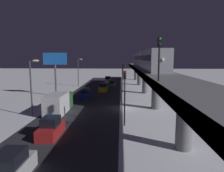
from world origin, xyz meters
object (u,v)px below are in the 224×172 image
Objects in this scene: sedan_silver at (11,168)px; sedan_white at (108,80)px; sedan_blue at (85,94)px; rail_signal at (159,51)px; commercial_billboard at (55,63)px; traffic_light_near at (125,90)px; subway_train at (146,59)px; sedan_red at (51,128)px; traffic_light_far at (122,69)px; box_truck at (59,103)px; traffic_light_mid at (123,74)px; traffic_light_distant at (122,66)px; sedan_yellow at (103,88)px; sedan_green at (112,84)px.

sedan_silver is 0.90× the size of sedan_white.
sedan_white is 0.95× the size of sedan_blue.
rail_signal reaches higher than sedan_white.
traffic_light_near is at bearing 127.36° from commercial_billboard.
sedan_red is (12.50, 26.05, -6.73)m from subway_train.
sedan_blue is 0.75× the size of traffic_light_far.
traffic_light_mid is (-9.50, -17.90, 2.85)m from box_truck.
commercial_billboard reaches higher than traffic_light_distant.
sedan_red is at bearing -95.67° from sedan_yellow.
subway_train is at bearing -154.74° from sedan_blue.
sedan_white is at bearing -96.24° from sedan_blue.
sedan_white is at bearing -75.87° from traffic_light_mid.
sedan_blue is 0.54× the size of commercial_billboard.
sedan_silver is 0.55× the size of box_truck.
sedan_silver is 16.89m from box_truck.
subway_train is 6.10m from traffic_light_mid.
commercial_billboard is (13.96, -18.29, 2.63)m from traffic_light_near.
traffic_light_mid is (2.98, -27.96, -4.28)m from rail_signal.
rail_signal reaches higher than sedan_silver.
traffic_light_mid is at bearing -159.27° from commercial_billboard.
sedan_white is 0.62× the size of box_truck.
subway_train is 22.98m from sedan_white.
sedan_white is 0.71× the size of traffic_light_mid.
subway_train is 29.67m from sedan_red.
sedan_yellow is (9.70, -2.16, -6.73)m from subway_train.
traffic_light_near is (2.98, -4.39, -4.28)m from rail_signal.
box_truck reaches higher than sedan_green.
box_truck is (12.48, -10.05, -7.13)m from rail_signal.
sedan_green is at bearing -104.32° from box_truck.
traffic_light_near is at bearing 149.18° from box_truck.
sedan_silver is 7.57m from sedan_red.
traffic_light_mid reaches higher than sedan_yellow.
sedan_white is (1.80, -10.71, 0.01)m from sedan_green.
sedan_white is 17.56m from sedan_yellow.
commercial_billboard is (18.96, 4.23, -0.70)m from subway_train.
sedan_blue is 11.15m from box_truck.
rail_signal is 13.02m from sedan_red.
sedan_red is at bearing 25.21° from traffic_light_near.
sedan_red is at bearing -97.48° from sedan_green.
sedan_blue is (2.80, 8.06, 0.00)m from sedan_yellow.
sedan_red is 0.64× the size of traffic_light_mid.
sedan_yellow is at bearing 84.17° from traffic_light_distant.
traffic_light_near is at bearing 90.00° from traffic_light_mid.
rail_signal is at bearing -80.64° from sedan_white.
traffic_light_distant reaches higher than box_truck.
sedan_red is at bearing -90.00° from sedan_silver.
traffic_light_mid is (-7.50, -34.67, 3.40)m from sedan_silver.
traffic_light_near is 1.00× the size of traffic_light_far.
sedan_silver is 53.41m from sedan_white.
sedan_silver is at bearing 90.00° from sedan_red.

